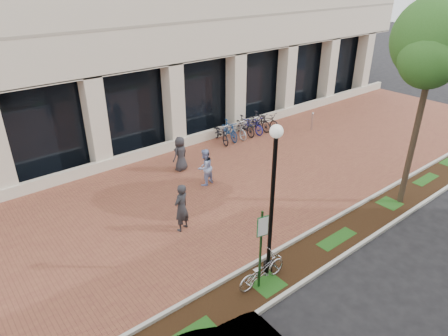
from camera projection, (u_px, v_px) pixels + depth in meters
ground at (200, 195)px, 16.08m from camera, size 120.00×120.00×0.00m
brick_plaza at (200, 195)px, 16.08m from camera, size 40.00×9.00×0.01m
planting_strip at (299, 262)px, 12.42m from camera, size 40.00×1.50×0.01m
curb_plaza_side at (281, 248)px, 12.91m from camera, size 40.00×0.12×0.12m
curb_street_side at (318, 273)px, 11.87m from camera, size 40.00×0.12×0.12m
parking_sign at (261, 241)px, 10.72m from camera, size 0.34×0.07×2.56m
lamppost at (272, 195)px, 10.89m from camera, size 0.36×0.36×4.68m
street_tree at (435, 46)px, 13.04m from camera, size 3.47×2.89×7.56m
locked_bicycle at (262, 270)px, 11.40m from camera, size 1.70×0.59×0.89m
pedestrian_left at (181, 208)px, 13.57m from camera, size 0.75×0.61×1.77m
pedestrian_mid at (205, 167)px, 16.53m from camera, size 0.89×0.75×1.59m
pedestrian_right at (180, 154)px, 17.74m from camera, size 0.88×0.69×1.60m
bollard at (312, 121)px, 22.31m from camera, size 0.12×0.12×1.05m
bike_rack_cluster at (245, 126)px, 21.70m from camera, size 4.21×1.91×1.06m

